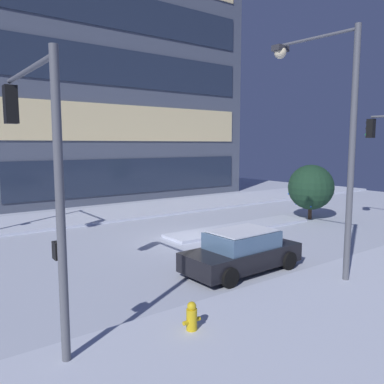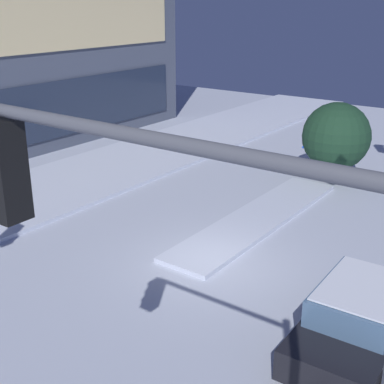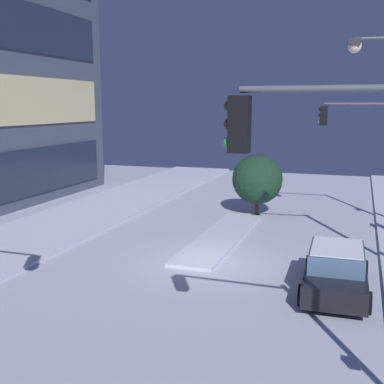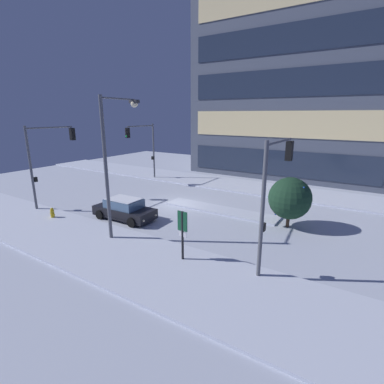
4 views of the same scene
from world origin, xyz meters
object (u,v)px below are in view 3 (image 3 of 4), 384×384
Objects in this scene: car_near at (336,270)px; traffic_light_corner_near_right at (367,139)px; traffic_light_corner_near_left at (372,202)px; decorated_tree_median at (257,179)px.

car_near is 0.75× the size of traffic_light_corner_near_right.
traffic_light_corner_near_right is at bearing -5.91° from car_near.
decorated_tree_median is at bearing -72.60° from traffic_light_corner_near_left.
car_near is 11.23m from traffic_light_corner_near_right.
car_near is 8.02m from traffic_light_corner_near_left.
traffic_light_corner_near_right is (10.64, -0.79, 3.50)m from car_near.
traffic_light_corner_near_right reaches higher than car_near.
traffic_light_corner_near_left reaches higher than car_near.
traffic_light_corner_near_left is 1.92× the size of decorated_tree_median.
decorated_tree_median reaches higher than car_near.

